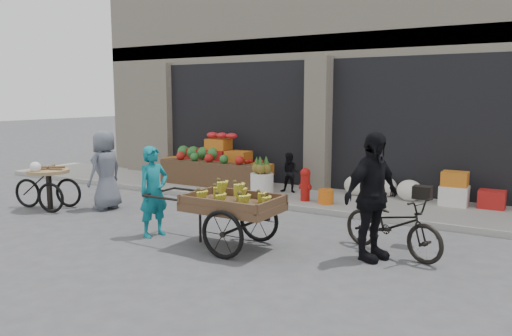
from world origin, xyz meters
The scene contains 15 objects.
ground centered at (0.00, 0.00, 0.00)m, with size 80.00×80.00×0.00m, color #424244.
sidewalk centered at (0.00, 4.10, 0.06)m, with size 18.00×2.20×0.12m, color gray.
building centered at (0.00, 8.03, 3.37)m, with size 14.00×6.45×7.00m.
fruit_display centered at (-2.48, 4.38, 0.67)m, with size 3.10×1.12×1.24m.
pineapple_bin centered at (-0.75, 3.60, 0.37)m, with size 0.52×0.52×0.50m, color silver.
fire_hydrant centered at (0.35, 3.55, 0.50)m, with size 0.22×0.22×0.71m.
orange_bucket centered at (0.85, 3.50, 0.27)m, with size 0.32×0.32×0.30m, color orange.
right_bay_goods centered at (2.61, 4.70, 0.41)m, with size 3.35×0.60×0.70m.
seated_person centered at (-0.35, 4.20, 0.58)m, with size 0.45×0.35×0.93m, color black.
banana_cart centered at (0.61, 0.25, 0.75)m, with size 2.46×1.09×1.02m.
vendor_woman centered at (-0.86, 0.16, 0.76)m, with size 0.56×0.37×1.53m, color #106E7B.
tricycle_cart centered at (-4.13, 0.56, 0.57)m, with size 1.46×1.02×0.95m.
vendor_grey centered at (-3.12, 1.18, 0.83)m, with size 0.81×0.53×1.65m, color slate.
bicycle centered at (2.86, 1.23, 0.45)m, with size 0.60×1.72×0.90m, color black.
cyclist centered at (2.66, 0.83, 0.93)m, with size 1.09×0.45×1.86m, color black.
Camera 1 is at (4.80, -6.02, 2.35)m, focal length 35.00 mm.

